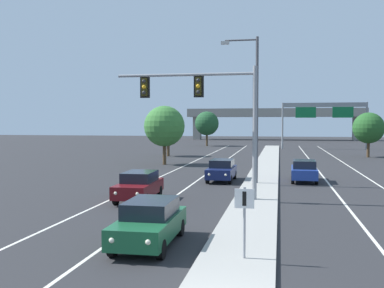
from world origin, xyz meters
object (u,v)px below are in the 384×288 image
(car_receding_blue, at_px, (304,170))
(tree_far_left_a, at_px, (168,130))
(median_sign_post, at_px, (244,212))
(car_oncoming_navy, at_px, (222,170))
(car_oncoming_green, at_px, (150,222))
(tree_far_left_c, at_px, (164,126))
(tree_far_left_b, at_px, (207,123))
(street_lamp_median, at_px, (254,101))
(tree_far_right_c, at_px, (369,128))
(overhead_signal_mast, at_px, (210,104))
(highway_sign_gantry, at_px, (324,111))
(car_oncoming_darkred, at_px, (139,186))

(car_receding_blue, distance_m, tree_far_left_a, 27.30)
(median_sign_post, height_order, car_oncoming_navy, median_sign_post)
(car_oncoming_green, distance_m, tree_far_left_a, 41.92)
(tree_far_left_c, distance_m, tree_far_left_a, 11.58)
(car_oncoming_navy, bearing_deg, tree_far_left_b, 100.38)
(street_lamp_median, relative_size, car_oncoming_navy, 2.23)
(tree_far_left_a, bearing_deg, tree_far_right_c, 6.75)
(overhead_signal_mast, distance_m, car_oncoming_green, 10.44)
(median_sign_post, xyz_separation_m, tree_far_left_b, (-12.01, 67.64, 2.52))
(overhead_signal_mast, distance_m, highway_sign_gantry, 51.61)
(car_receding_blue, relative_size, highway_sign_gantry, 0.34)
(highway_sign_gantry, distance_m, tree_far_left_c, 35.65)
(street_lamp_median, distance_m, car_receding_blue, 6.58)
(highway_sign_gantry, distance_m, tree_far_right_c, 16.82)
(median_sign_post, height_order, highway_sign_gantry, highway_sign_gantry)
(tree_far_left_b, relative_size, tree_far_right_c, 1.14)
(street_lamp_median, relative_size, tree_far_left_a, 1.96)
(median_sign_post, xyz_separation_m, tree_far_left_c, (-10.49, 30.86, 2.33))
(overhead_signal_mast, xyz_separation_m, tree_far_right_c, (14.54, 34.29, -1.72))
(car_oncoming_green, relative_size, car_oncoming_navy, 1.00)
(highway_sign_gantry, relative_size, tree_far_left_c, 2.21)
(car_oncoming_darkred, relative_size, tree_far_left_c, 0.75)
(tree_far_left_b, height_order, tree_far_left_c, tree_far_left_b)
(car_oncoming_green, xyz_separation_m, car_receding_blue, (6.24, 18.57, 0.00))
(highway_sign_gantry, xyz_separation_m, tree_far_right_c, (3.82, -16.18, -2.55))
(car_receding_blue, xyz_separation_m, highway_sign_gantry, (5.16, 41.29, 5.34))
(car_oncoming_navy, xyz_separation_m, tree_far_right_c, (14.92, 25.92, 2.80))
(street_lamp_median, bearing_deg, tree_far_left_a, 116.30)
(car_oncoming_darkred, height_order, highway_sign_gantry, highway_sign_gantry)
(car_oncoming_darkred, relative_size, highway_sign_gantry, 0.34)
(tree_far_left_a, bearing_deg, car_oncoming_green, -76.91)
(overhead_signal_mast, xyz_separation_m, highway_sign_gantry, (10.72, 50.48, 0.83))
(median_sign_post, relative_size, car_oncoming_navy, 0.49)
(car_oncoming_darkred, height_order, car_receding_blue, same)
(highway_sign_gantry, height_order, tree_far_left_a, highway_sign_gantry)
(car_oncoming_green, height_order, tree_far_right_c, tree_far_right_c)
(median_sign_post, height_order, car_oncoming_green, median_sign_post)
(car_oncoming_darkred, xyz_separation_m, car_oncoming_navy, (3.47, 9.04, 0.00))
(car_oncoming_green, bearing_deg, street_lamp_median, 80.53)
(overhead_signal_mast, relative_size, tree_far_right_c, 1.41)
(median_sign_post, bearing_deg, tree_far_right_c, 75.35)
(car_receding_blue, bearing_deg, median_sign_post, -98.00)
(overhead_signal_mast, height_order, highway_sign_gantry, highway_sign_gantry)
(median_sign_post, bearing_deg, car_oncoming_darkred, 123.09)
(median_sign_post, distance_m, car_oncoming_green, 3.79)
(street_lamp_median, distance_m, tree_far_left_b, 51.37)
(car_receding_blue, bearing_deg, tree_far_right_c, 70.32)
(median_sign_post, xyz_separation_m, car_oncoming_darkred, (-6.60, 10.13, -0.77))
(car_oncoming_green, distance_m, car_oncoming_darkred, 9.28)
(overhead_signal_mast, relative_size, street_lamp_median, 0.78)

